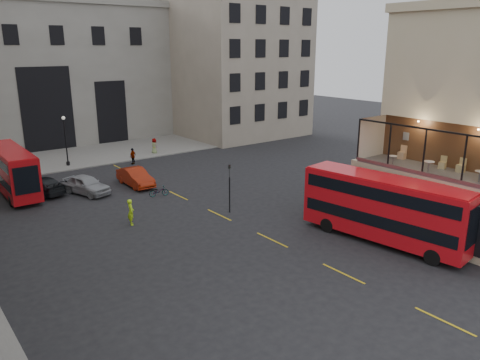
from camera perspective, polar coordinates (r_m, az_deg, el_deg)
ground at (r=28.77m, az=15.07°, el=-9.85°), size 140.00×140.00×0.00m
host_building_main at (r=34.88m, az=26.08°, el=7.00°), size 7.26×11.40×15.10m
host_frontage at (r=33.08m, az=22.23°, el=-2.87°), size 3.00×11.00×4.50m
cafe_floor at (r=32.46m, az=22.65°, el=0.98°), size 3.00×10.00×0.10m
gateway at (r=65.25m, az=-24.10°, el=12.12°), size 35.00×10.60×18.00m
building_right at (r=68.82m, az=-1.20°, el=14.44°), size 16.60×18.60×20.00m
pavement_far at (r=56.61m, az=-21.47°, el=2.42°), size 40.00×12.00×0.12m
traffic_light_near at (r=35.22m, az=-1.28°, el=-0.24°), size 0.16×0.20×3.80m
street_lamp_b at (r=52.39m, az=-20.44°, el=4.12°), size 0.36×0.36×5.33m
bus_near at (r=31.31m, az=17.20°, el=-3.07°), size 3.91×11.07×4.32m
bus_far at (r=44.31m, az=-26.03°, el=1.24°), size 2.43×9.94×3.95m
car_a at (r=42.34m, az=-18.26°, el=-0.53°), size 3.35×5.14×1.63m
car_b at (r=43.59m, az=-12.63°, el=0.35°), size 1.72×4.88×1.61m
car_c at (r=43.64m, az=-23.09°, el=-0.65°), size 3.47×5.46×1.47m
bicycle at (r=40.23m, az=-9.87°, el=-1.36°), size 1.74×0.98×0.87m
cyclist at (r=34.15m, az=-13.17°, el=-3.82°), size 0.63×0.79×1.89m
pedestrian_b at (r=50.15m, az=-26.91°, el=1.12°), size 1.33×1.09×1.79m
pedestrian_c at (r=51.65m, az=-12.93°, el=2.84°), size 1.10×0.90×1.75m
pedestrian_d at (r=56.14m, az=-10.41°, el=4.08°), size 0.72×0.99×1.86m
cafe_table_near at (r=30.55m, az=27.18°, el=0.56°), size 0.57×0.57×0.71m
cafe_table_mid at (r=31.33m, az=22.02°, el=1.65°), size 0.65×0.65×0.82m
cafe_table_far at (r=32.74m, az=18.14°, el=2.45°), size 0.54×0.54×0.68m
cafe_chair_b at (r=32.68m, az=25.31°, el=1.35°), size 0.46×0.46×0.90m
cafe_chair_c at (r=33.13m, az=23.45°, el=1.72°), size 0.49×0.49×0.83m
cafe_chair_d at (r=34.95m, az=19.14°, el=2.91°), size 0.53×0.53×0.96m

